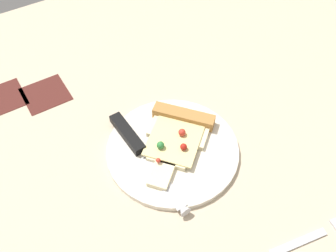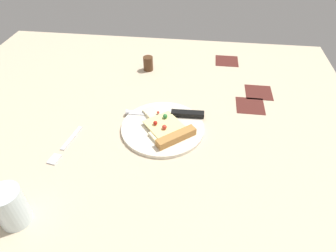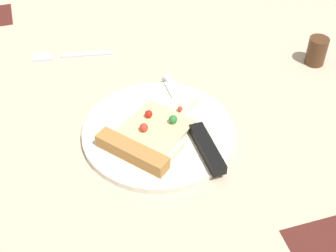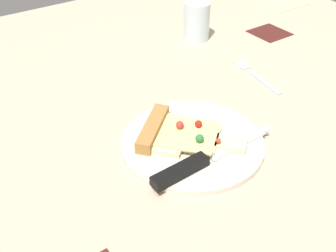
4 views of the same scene
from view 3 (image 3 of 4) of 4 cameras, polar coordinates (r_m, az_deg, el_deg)
The scene contains 6 objects.
ground_plane at distance 82.47cm, azimuth -7.71°, elevation 1.47°, with size 140.02×140.02×3.00cm.
plate at distance 75.53cm, azimuth -1.15°, elevation -0.74°, with size 24.44×24.44×1.08cm, color silver.
pizza_slice at distance 73.10cm, azimuth -2.30°, elevation -1.16°, with size 17.17×18.34×2.69cm.
knife at distance 74.45cm, azimuth 3.44°, elevation -0.41°, with size 24.06×2.89×2.45cm.
pepper_shaker at distance 93.51cm, azimuth 17.55°, elevation 8.65°, with size 3.66×3.66×5.36cm, color #4C2D19.
fork at distance 94.29cm, azimuth -11.94°, elevation 8.46°, with size 4.43×15.38×0.80cm.
Camera 3 is at (-61.20, 6.69, 53.41)cm, focal length 50.39 mm.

